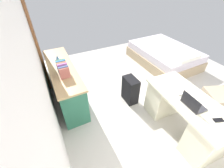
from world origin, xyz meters
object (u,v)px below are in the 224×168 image
object	(u,v)px
bed	(164,55)
office_chair	(223,97)
suitcase_black	(130,90)
figurine_small	(57,58)
laptop	(192,104)
credenza	(65,83)
desk	(184,114)
cell_phone_near_laptop	(218,120)
computer_mouse	(181,94)

from	to	relation	value
bed	office_chair	bearing A→B (deg)	168.18
suitcase_black	figurine_small	world-z (taller)	figurine_small
suitcase_black	laptop	size ratio (longest dim) A/B	1.75
suitcase_black	figurine_small	distance (m)	1.65
credenza	suitcase_black	xyz separation A→B (m)	(-0.70, -1.18, -0.11)
desk	figurine_small	bearing A→B (deg)	38.00
credenza	figurine_small	bearing A→B (deg)	0.29
suitcase_black	cell_phone_near_laptop	world-z (taller)	cell_phone_near_laptop
bed	figurine_small	size ratio (longest dim) A/B	17.43
bed	suitcase_black	bearing A→B (deg)	118.16
computer_mouse	cell_phone_near_laptop	bearing A→B (deg)	-170.95
office_chair	laptop	size ratio (longest dim) A/B	2.90
cell_phone_near_laptop	figurine_small	distance (m)	2.95
credenza	cell_phone_near_laptop	distance (m)	2.71
desk	credenza	distance (m)	2.34
desk	bed	xyz separation A→B (m)	(1.97, -1.36, -0.13)
computer_mouse	laptop	bearing A→B (deg)	170.98
suitcase_black	cell_phone_near_laptop	size ratio (longest dim) A/B	4.18
suitcase_black	computer_mouse	size ratio (longest dim) A/B	5.68
office_chair	bed	size ratio (longest dim) A/B	0.49
office_chair	credenza	bearing A→B (deg)	55.08
suitcase_black	computer_mouse	bearing A→B (deg)	-157.23
office_chair	figurine_small	distance (m)	3.29
credenza	laptop	world-z (taller)	laptop
desk	cell_phone_near_laptop	xyz separation A→B (m)	(-0.44, -0.01, 0.35)
suitcase_black	laptop	distance (m)	1.27
figurine_small	bed	bearing A→B (deg)	-91.14
laptop	computer_mouse	size ratio (longest dim) A/B	3.24
credenza	computer_mouse	xyz separation A→B (m)	(-1.57, -1.54, 0.34)
suitcase_black	laptop	world-z (taller)	laptop
cell_phone_near_laptop	suitcase_black	bearing A→B (deg)	36.54
office_chair	suitcase_black	distance (m)	1.72
figurine_small	computer_mouse	bearing A→B (deg)	-140.55
suitcase_black	cell_phone_near_laptop	xyz separation A→B (m)	(-1.47, -0.41, 0.44)
computer_mouse	bed	bearing A→B (deg)	-33.85
office_chair	bed	xyz separation A→B (m)	(2.01, -0.42, -0.18)
desk	computer_mouse	distance (m)	0.39
desk	laptop	world-z (taller)	laptop
computer_mouse	figurine_small	size ratio (longest dim) A/B	0.91
bed	figurine_small	distance (m)	3.01
credenza	computer_mouse	distance (m)	2.23
credenza	cell_phone_near_laptop	xyz separation A→B (m)	(-2.17, -1.60, 0.33)
bed	laptop	bearing A→B (deg)	144.79
figurine_small	suitcase_black	bearing A→B (deg)	-130.23
bed	suitcase_black	size ratio (longest dim) A/B	3.38
credenza	bed	bearing A→B (deg)	-85.23
figurine_small	credenza	bearing A→B (deg)	-179.71
office_chair	computer_mouse	size ratio (longest dim) A/B	9.40
credenza	laptop	distance (m)	2.38
cell_phone_near_laptop	figurine_small	world-z (taller)	figurine_small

